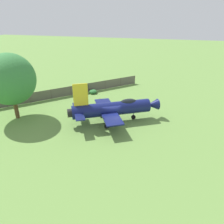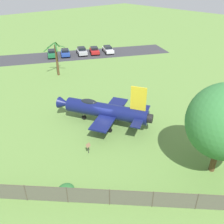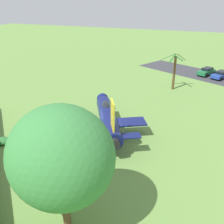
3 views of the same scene
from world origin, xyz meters
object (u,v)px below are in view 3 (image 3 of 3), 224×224
object	(u,v)px
shrub_near_fence	(3,141)
info_plaque	(54,132)
display_jet	(108,118)
parked_car_blue	(221,75)
palm_tree	(174,71)
parked_car_green	(206,71)
shade_tree	(61,157)

from	to	relation	value
shrub_near_fence	info_plaque	xyz separation A→B (m)	(-4.55, -2.93, 0.52)
display_jet	parked_car_blue	xyz separation A→B (m)	(-11.78, -27.72, -1.17)
palm_tree	display_jet	bearing A→B (deg)	76.58
parked_car_blue	parked_car_green	distance (m)	2.96
parked_car_blue	parked_car_green	xyz separation A→B (m)	(2.65, -1.30, 0.03)
shade_tree	palm_tree	distance (m)	31.55
palm_tree	parked_car_green	world-z (taller)	palm_tree
display_jet	parked_car_blue	bearing A→B (deg)	-51.81
info_plaque	parked_car_green	world-z (taller)	parked_car_green
info_plaque	display_jet	bearing A→B (deg)	-144.96
shade_tree	palm_tree	xyz separation A→B (m)	(-1.98, -31.39, -2.35)
info_plaque	parked_car_blue	size ratio (longest dim) A/B	0.25
info_plaque	parked_car_green	bearing A→B (deg)	-113.36
info_plaque	parked_car_green	size ratio (longest dim) A/B	0.26
display_jet	parked_car_green	distance (m)	30.44
shade_tree	info_plaque	bearing A→B (deg)	-53.29
display_jet	parked_car_blue	world-z (taller)	display_jet
shade_tree	shrub_near_fence	size ratio (longest dim) A/B	6.06
info_plaque	parked_car_blue	world-z (taller)	parked_car_blue
palm_tree	info_plaque	distance (m)	23.66
display_jet	palm_tree	bearing A→B (deg)	-42.20
shade_tree	parked_car_green	bearing A→B (deg)	-99.10
display_jet	parked_car_green	world-z (taller)	display_jet
display_jet	info_plaque	world-z (taller)	display_jet
shrub_near_fence	info_plaque	distance (m)	5.44
shade_tree	parked_car_blue	distance (m)	42.21
parked_car_blue	info_plaque	bearing A→B (deg)	0.63
shrub_near_fence	parked_car_blue	size ratio (longest dim) A/B	0.32
parked_car_blue	parked_car_green	size ratio (longest dim) A/B	1.02
shade_tree	shrub_near_fence	bearing A→B (deg)	-29.93
display_jet	parked_car_green	bearing A→B (deg)	-46.24
shade_tree	shrub_near_fence	xyz separation A→B (m)	(11.81, -6.80, -5.10)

